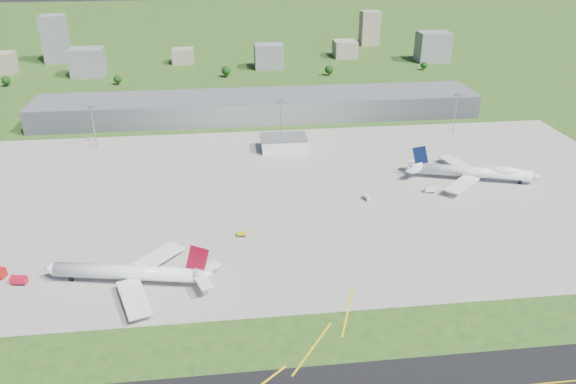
{
  "coord_description": "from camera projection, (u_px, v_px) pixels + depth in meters",
  "views": [
    {
      "loc": [
        -24.13,
        -208.28,
        120.5
      ],
      "look_at": [
        3.57,
        23.63,
        9.0
      ],
      "focal_mm": 35.0,
      "sensor_mm": 36.0,
      "label": 1
    }
  ],
  "objects": [
    {
      "name": "bldg_w",
      "position": [
        88.0,
        62.0,
        489.8
      ],
      "size": [
        28.0,
        22.0,
        24.0
      ],
      "primitive_type": "cube",
      "color": "slate",
      "rests_on": "ground"
    },
    {
      "name": "mast_east",
      "position": [
        456.0,
        107.0,
        349.39
      ],
      "size": [
        3.5,
        2.0,
        25.9
      ],
      "color": "gray",
      "rests_on": "ground"
    },
    {
      "name": "bldg_c",
      "position": [
        269.0,
        56.0,
        516.31
      ],
      "size": [
        26.0,
        20.0,
        22.0
      ],
      "primitive_type": "cube",
      "color": "slate",
      "rests_on": "ground"
    },
    {
      "name": "tree_far_e",
      "position": [
        424.0,
        65.0,
        511.68
      ],
      "size": [
        6.3,
        6.3,
        7.7
      ],
      "color": "#382314",
      "rests_on": "ground"
    },
    {
      "name": "tree_w",
      "position": [
        118.0,
        79.0,
        464.72
      ],
      "size": [
        6.75,
        6.75,
        8.25
      ],
      "color": "#382314",
      "rests_on": "ground"
    },
    {
      "name": "tree_far_w",
      "position": [
        6.0,
        80.0,
        459.43
      ],
      "size": [
        7.2,
        7.2,
        8.8
      ],
      "color": "#382314",
      "rests_on": "ground"
    },
    {
      "name": "bldg_ce",
      "position": [
        345.0,
        49.0,
        562.01
      ],
      "size": [
        22.0,
        24.0,
        16.0
      ],
      "primitive_type": "cube",
      "color": "gray",
      "rests_on": "ground"
    },
    {
      "name": "ops_building",
      "position": [
        283.0,
        144.0,
        330.08
      ],
      "size": [
        26.0,
        16.0,
        8.0
      ],
      "primitive_type": "cube",
      "color": "silver",
      "rests_on": "ground"
    },
    {
      "name": "mast_west",
      "position": [
        93.0,
        120.0,
        325.85
      ],
      "size": [
        3.5,
        2.0,
        25.9
      ],
      "color": "gray",
      "rests_on": "ground"
    },
    {
      "name": "mast_center",
      "position": [
        281.0,
        114.0,
        337.62
      ],
      "size": [
        3.5,
        2.0,
        25.9
      ],
      "color": "gray",
      "rests_on": "ground"
    },
    {
      "name": "tree_e",
      "position": [
        329.0,
        69.0,
        492.67
      ],
      "size": [
        7.65,
        7.65,
        9.35
      ],
      "color": "#382314",
      "rests_on": "ground"
    },
    {
      "name": "apron",
      "position": [
        297.0,
        194.0,
        278.03
      ],
      "size": [
        360.0,
        190.0,
        0.08
      ],
      "primitive_type": "cube",
      "color": "#9D998E",
      "rests_on": "ground"
    },
    {
      "name": "bldg_e",
      "position": [
        433.0,
        47.0,
        541.1
      ],
      "size": [
        30.0,
        22.0,
        28.0
      ],
      "primitive_type": "cube",
      "color": "slate",
      "rests_on": "ground"
    },
    {
      "name": "van_white_far",
      "position": [
        429.0,
        190.0,
        278.59
      ],
      "size": [
        4.82,
        2.46,
        2.46
      ],
      "rotation": [
        0.0,
        0.0,
        0.03
      ],
      "color": "white",
      "rests_on": "ground"
    },
    {
      "name": "van_white_near",
      "position": [
        367.0,
        198.0,
        271.39
      ],
      "size": [
        3.29,
        4.84,
        2.31
      ],
      "rotation": [
        0.0,
        0.0,
        1.9
      ],
      "color": "silver",
      "rests_on": "ground"
    },
    {
      "name": "crash_tender",
      "position": [
        19.0,
        281.0,
        207.4
      ],
      "size": [
        6.21,
        3.42,
        3.1
      ],
      "rotation": [
        0.0,
        0.0,
        -0.15
      ],
      "color": "red",
      "rests_on": "ground"
    },
    {
      "name": "bldg_tall_e",
      "position": [
        370.0,
        28.0,
        615.75
      ],
      "size": [
        20.0,
        18.0,
        36.0
      ],
      "primitive_type": "cube",
      "color": "gray",
      "rests_on": "ground"
    },
    {
      "name": "terminal",
      "position": [
        259.0,
        106.0,
        385.75
      ],
      "size": [
        300.0,
        42.0,
        15.0
      ],
      "primitive_type": "cube",
      "color": "slate",
      "rests_on": "ground"
    },
    {
      "name": "tree_c",
      "position": [
        226.0,
        71.0,
        487.37
      ],
      "size": [
        8.1,
        8.1,
        9.9
      ],
      "color": "#382314",
      "rests_on": "ground"
    },
    {
      "name": "bldg_cw",
      "position": [
        183.0,
        56.0,
        536.36
      ],
      "size": [
        20.0,
        18.0,
        14.0
      ],
      "primitive_type": "cube",
      "color": "gray",
      "rests_on": "ground"
    },
    {
      "name": "bldg_far_w",
      "position": [
        0.0,
        63.0,
        500.45
      ],
      "size": [
        24.0,
        20.0,
        18.0
      ],
      "primitive_type": "cube",
      "color": "gray",
      "rests_on": "ground"
    },
    {
      "name": "airliner_blue_quad",
      "position": [
        476.0,
        172.0,
        290.04
      ],
      "size": [
        65.24,
        50.04,
        17.46
      ],
      "rotation": [
        0.0,
        0.0,
        -0.31
      ],
      "color": "white",
      "rests_on": "ground"
    },
    {
      "name": "tug_yellow",
      "position": [
        241.0,
        234.0,
        239.62
      ],
      "size": [
        3.88,
        2.62,
        1.79
      ],
      "rotation": [
        0.0,
        0.0,
        0.16
      ],
      "color": "#BCAC0B",
      "rests_on": "ground"
    },
    {
      "name": "airliner_red_twin",
      "position": [
        131.0,
        273.0,
        206.19
      ],
      "size": [
        64.43,
        49.56,
        17.79
      ],
      "rotation": [
        0.0,
        0.0,
        2.94
      ],
      "color": "white",
      "rests_on": "ground"
    },
    {
      "name": "bldg_tall_w",
      "position": [
        55.0,
        39.0,
        534.97
      ],
      "size": [
        22.0,
        20.0,
        44.0
      ],
      "primitive_type": "cube",
      "color": "slate",
      "rests_on": "ground"
    },
    {
      "name": "ground",
      "position": [
        260.0,
        124.0,
        375.54
      ],
      "size": [
        1400.0,
        1400.0,
        0.0
      ],
      "primitive_type": "plane",
      "color": "#244816",
      "rests_on": "ground"
    }
  ]
}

